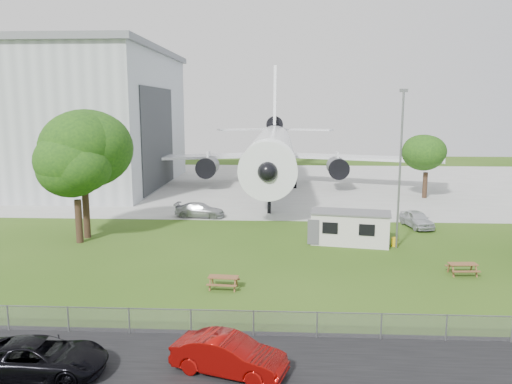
{
  "coord_description": "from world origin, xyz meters",
  "views": [
    {
      "loc": [
        -0.72,
        -31.75,
        10.81
      ],
      "look_at": [
        -2.81,
        8.0,
        4.0
      ],
      "focal_mm": 35.0,
      "sensor_mm": 36.0,
      "label": 1
    }
  ],
  "objects_px": {
    "picnic_west": "(224,288)",
    "car_centre_sedan": "(229,355)",
    "hangar": "(13,117)",
    "site_cabin": "(350,228)",
    "airliner": "(273,148)",
    "picnic_east": "(462,275)"
  },
  "relations": [
    {
      "from": "hangar",
      "to": "site_cabin",
      "type": "distance_m",
      "value": 52.15
    },
    {
      "from": "airliner",
      "to": "site_cabin",
      "type": "relative_size",
      "value": 6.88
    },
    {
      "from": "car_centre_sedan",
      "to": "hangar",
      "type": "bearing_deg",
      "value": 53.27
    },
    {
      "from": "hangar",
      "to": "car_centre_sedan",
      "type": "height_order",
      "value": "hangar"
    },
    {
      "from": "site_cabin",
      "to": "car_centre_sedan",
      "type": "xyz_separation_m",
      "value": [
        -7.59,
        -20.13,
        -0.53
      ]
    },
    {
      "from": "hangar",
      "to": "picnic_east",
      "type": "height_order",
      "value": "hangar"
    },
    {
      "from": "hangar",
      "to": "picnic_west",
      "type": "height_order",
      "value": "hangar"
    },
    {
      "from": "car_centre_sedan",
      "to": "picnic_east",
      "type": "bearing_deg",
      "value": -29.5
    },
    {
      "from": "hangar",
      "to": "airliner",
      "type": "xyz_separation_m",
      "value": [
        35.97,
        -0.14,
        -4.14
      ]
    },
    {
      "from": "airliner",
      "to": "car_centre_sedan",
      "type": "xyz_separation_m",
      "value": [
        -0.81,
        -48.73,
        -4.49
      ]
    },
    {
      "from": "airliner",
      "to": "site_cabin",
      "type": "xyz_separation_m",
      "value": [
        6.78,
        -28.6,
        -3.96
      ]
    },
    {
      "from": "hangar",
      "to": "picnic_east",
      "type": "distance_m",
      "value": 61.53
    },
    {
      "from": "airliner",
      "to": "car_centre_sedan",
      "type": "distance_m",
      "value": 48.94
    },
    {
      "from": "site_cabin",
      "to": "picnic_east",
      "type": "distance_m",
      "value": 9.65
    },
    {
      "from": "hangar",
      "to": "site_cabin",
      "type": "relative_size",
      "value": 6.2
    },
    {
      "from": "picnic_west",
      "to": "picnic_east",
      "type": "bearing_deg",
      "value": 16.53
    },
    {
      "from": "picnic_west",
      "to": "car_centre_sedan",
      "type": "distance_m",
      "value": 9.75
    },
    {
      "from": "site_cabin",
      "to": "hangar",
      "type": "bearing_deg",
      "value": 146.09
    },
    {
      "from": "hangar",
      "to": "car_centre_sedan",
      "type": "bearing_deg",
      "value": -54.27
    },
    {
      "from": "picnic_west",
      "to": "picnic_east",
      "type": "xyz_separation_m",
      "value": [
        15.27,
        3.32,
        0.0
      ]
    },
    {
      "from": "hangar",
      "to": "picnic_east",
      "type": "relative_size",
      "value": 23.89
    },
    {
      "from": "picnic_west",
      "to": "airliner",
      "type": "bearing_deg",
      "value": 91.08
    }
  ]
}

